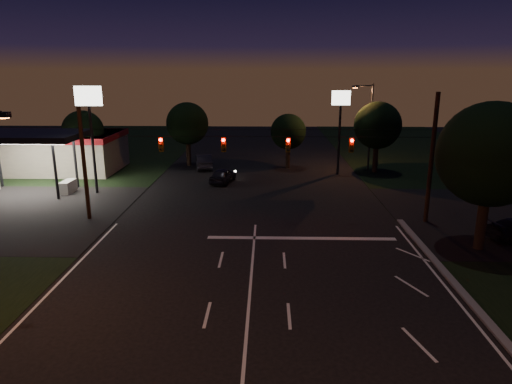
{
  "coord_description": "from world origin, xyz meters",
  "views": [
    {
      "loc": [
        0.82,
        -15.88,
        10.45
      ],
      "look_at": [
        0.1,
        11.65,
        3.0
      ],
      "focal_mm": 32.0,
      "sensor_mm": 36.0,
      "label": 1
    }
  ],
  "objects_px": {
    "car_oncoming_a": "(223,175)",
    "car_oncoming_b": "(204,161)",
    "utility_pole_right": "(425,222)",
    "tree_right_near": "(490,155)"
  },
  "relations": [
    {
      "from": "car_oncoming_a",
      "to": "car_oncoming_b",
      "type": "height_order",
      "value": "car_oncoming_b"
    },
    {
      "from": "tree_right_near",
      "to": "car_oncoming_b",
      "type": "distance_m",
      "value": 30.22
    },
    {
      "from": "utility_pole_right",
      "to": "car_oncoming_b",
      "type": "height_order",
      "value": "utility_pole_right"
    },
    {
      "from": "utility_pole_right",
      "to": "car_oncoming_a",
      "type": "relative_size",
      "value": 2.19
    },
    {
      "from": "tree_right_near",
      "to": "car_oncoming_b",
      "type": "xyz_separation_m",
      "value": [
        -19.66,
        22.42,
        -4.92
      ]
    },
    {
      "from": "tree_right_near",
      "to": "car_oncoming_b",
      "type": "relative_size",
      "value": 1.91
    },
    {
      "from": "car_oncoming_a",
      "to": "car_oncoming_b",
      "type": "xyz_separation_m",
      "value": [
        -2.71,
        6.49,
        0.06
      ]
    },
    {
      "from": "utility_pole_right",
      "to": "tree_right_near",
      "type": "xyz_separation_m",
      "value": [
        1.53,
        -4.83,
        5.68
      ]
    },
    {
      "from": "car_oncoming_a",
      "to": "car_oncoming_b",
      "type": "distance_m",
      "value": 7.03
    },
    {
      "from": "car_oncoming_a",
      "to": "utility_pole_right",
      "type": "bearing_deg",
      "value": 157.44
    }
  ]
}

